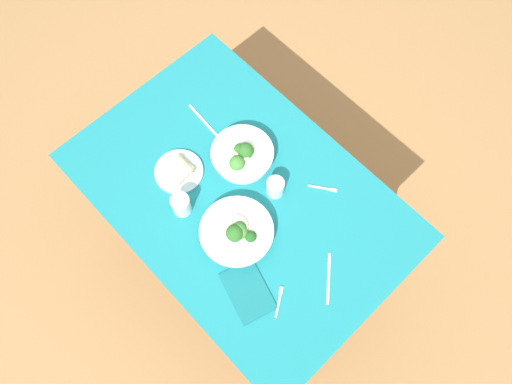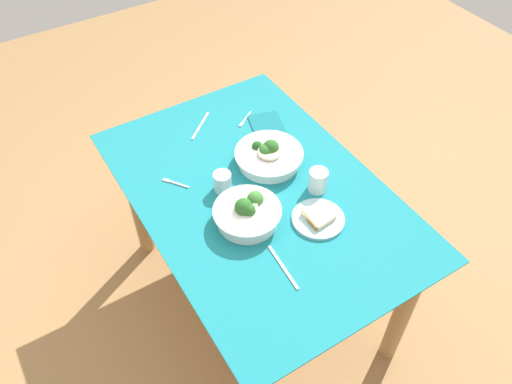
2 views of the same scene
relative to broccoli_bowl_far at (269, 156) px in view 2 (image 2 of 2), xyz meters
The scene contains 12 objects.
ground_plane 0.78m from the broccoli_bowl_far, 46.20° to the right, with size 6.00×6.00×0.00m, color #9E7547.
dining_table 0.23m from the broccoli_bowl_far, 46.20° to the right, with size 1.29×0.87×0.73m.
broccoli_bowl_far is the anchor object (origin of this frame).
broccoli_bowl_near 0.31m from the broccoli_bowl_far, 46.44° to the right, with size 0.24×0.24×0.11m.
bread_side_plate 0.35m from the broccoli_bowl_far, ahead, with size 0.19×0.19×0.03m.
water_glass_center 0.23m from the broccoli_bowl_far, 19.64° to the left, with size 0.07×0.07×0.09m, color silver.
water_glass_side 0.23m from the broccoli_bowl_far, 82.03° to the right, with size 0.07×0.07×0.08m, color silver.
fork_by_far_bowl 0.38m from the broccoli_bowl_far, 103.87° to the right, with size 0.10×0.07×0.00m.
fork_by_near_bowl 0.28m from the broccoli_bowl_far, 168.48° to the left, with size 0.07×0.10×0.00m.
table_knife_left 0.37m from the broccoli_bowl_far, 159.80° to the right, with size 0.19×0.01×0.00m, color #B7B7BC.
table_knife_right 0.51m from the broccoli_bowl_far, 27.13° to the right, with size 0.19×0.01×0.00m, color #B7B7BC.
napkin_folded_upper 0.21m from the broccoli_bowl_far, 147.42° to the left, with size 0.20×0.13×0.01m, color #156870.
Camera 2 is at (1.12, -0.70, 2.14)m, focal length 35.97 mm.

